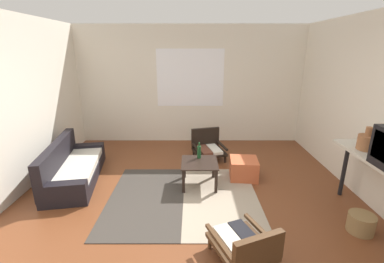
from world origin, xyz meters
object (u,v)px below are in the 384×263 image
couch (73,169)px  glass_bottle (199,152)px  armchair_striped_foreground (245,245)px  ottoman_orange (244,169)px  clay_vase (368,142)px  console_shelf (381,167)px  armchair_by_window (208,146)px  coffee_table (200,166)px  wicker_basket (361,223)px

couch → glass_bottle: 2.19m
armchair_striped_foreground → ottoman_orange: 1.98m
clay_vase → console_shelf: bearing=-90.0°
armchair_striped_foreground → glass_bottle: size_ratio=2.95×
console_shelf → armchair_by_window: bearing=132.6°
armchair_by_window → clay_vase: clay_vase is taller
coffee_table → armchair_striped_foreground: (0.43, -1.70, -0.10)m
clay_vase → glass_bottle: 2.39m
couch → wicker_basket: 4.36m
ottoman_orange → clay_vase: clay_vase is taller
wicker_basket → glass_bottle: bearing=145.5°
couch → armchair_striped_foreground: 3.21m
armchair_by_window → armchair_striped_foreground: armchair_by_window is taller
ottoman_orange → wicker_basket: ottoman_orange is taller
console_shelf → wicker_basket: bearing=-141.4°
ottoman_orange → couch: bearing=-178.5°
ottoman_orange → glass_bottle: 0.86m
armchair_by_window → wicker_basket: size_ratio=2.33×
armchair_by_window → glass_bottle: 1.04m
armchair_striped_foreground → glass_bottle: bearing=102.9°
coffee_table → armchair_striped_foreground: size_ratio=0.74×
coffee_table → armchair_striped_foreground: armchair_striped_foreground is taller
coffee_table → console_shelf: bearing=-24.6°
couch → armchair_by_window: bearing=22.3°
clay_vase → glass_bottle: bearing=158.8°
console_shelf → armchair_striped_foreground: bearing=-158.4°
armchair_by_window → clay_vase: 2.80m
console_shelf → coffee_table: bearing=155.4°
console_shelf → wicker_basket: size_ratio=4.84×
couch → armchair_by_window: 2.57m
console_shelf → glass_bottle: 2.50m
armchair_by_window → ottoman_orange: bearing=-57.4°
coffee_table → clay_vase: clay_vase is taller
couch → coffee_table: (2.17, -0.18, 0.13)m
ottoman_orange → armchair_by_window: bearing=122.6°
couch → ottoman_orange: 2.95m
console_shelf → glass_bottle: (-2.19, 1.17, -0.26)m
coffee_table → couch: bearing=175.3°
glass_bottle → ottoman_orange: bearing=5.9°
coffee_table → wicker_basket: 2.30m
ottoman_orange → glass_bottle: size_ratio=1.73×
armchair_striped_foreground → wicker_basket: size_ratio=2.56×
wicker_basket → armchair_striped_foreground: bearing=-161.3°
console_shelf → clay_vase: bearing=90.0°
ottoman_orange → console_shelf: size_ratio=0.31×
coffee_table → ottoman_orange: 0.84m
couch → armchair_striped_foreground: (2.60, -1.88, 0.02)m
coffee_table → armchair_striped_foreground: 1.75m
clay_vase → couch: bearing=168.9°
ottoman_orange → glass_bottle: bearing=-174.1°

